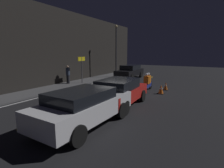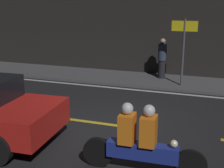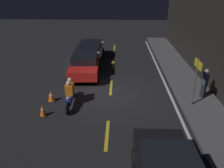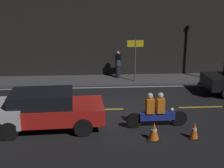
{
  "view_description": "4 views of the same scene",
  "coord_description": "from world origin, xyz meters",
  "px_view_note": "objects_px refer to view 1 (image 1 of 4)",
  "views": [
    {
      "loc": [
        -11.12,
        -6.02,
        2.8
      ],
      "look_at": [
        -1.23,
        -0.33,
        0.75
      ],
      "focal_mm": 28.0,
      "sensor_mm": 36.0,
      "label": 1
    },
    {
      "loc": [
        2.27,
        -7.15,
        3.18
      ],
      "look_at": [
        -0.31,
        0.35,
        1.01
      ],
      "focal_mm": 50.0,
      "sensor_mm": 36.0,
      "label": 2
    },
    {
      "loc": [
        10.78,
        0.44,
        5.66
      ],
      "look_at": [
        0.21,
        0.1,
        0.79
      ],
      "focal_mm": 35.0,
      "sensor_mm": 36.0,
      "label": 3
    },
    {
      "loc": [
        -1.34,
        -12.84,
        4.87
      ],
      "look_at": [
        -0.48,
        0.1,
        1.13
      ],
      "focal_mm": 50.0,
      "sensor_mm": 36.0,
      "label": 4
    }
  ],
  "objects_px": {
    "traffic_cone_near": "(161,89)",
    "van_black": "(130,71)",
    "motorcycle": "(147,83)",
    "sedan_white": "(84,106)",
    "street_lamp": "(116,49)",
    "taxi_red": "(119,91)",
    "traffic_cone_mid": "(166,86)",
    "pedestrian": "(68,74)",
    "shop_sign": "(82,64)"
  },
  "relations": [
    {
      "from": "traffic_cone_near",
      "to": "van_black",
      "type": "bearing_deg",
      "value": 40.5
    },
    {
      "from": "motorcycle",
      "to": "sedan_white",
      "type": "bearing_deg",
      "value": 176.34
    },
    {
      "from": "traffic_cone_near",
      "to": "street_lamp",
      "type": "relative_size",
      "value": 0.11
    },
    {
      "from": "taxi_red",
      "to": "traffic_cone_mid",
      "type": "xyz_separation_m",
      "value": [
        5.24,
        -1.25,
        -0.47
      ]
    },
    {
      "from": "traffic_cone_mid",
      "to": "street_lamp",
      "type": "relative_size",
      "value": 0.11
    },
    {
      "from": "pedestrian",
      "to": "street_lamp",
      "type": "distance_m",
      "value": 6.66
    },
    {
      "from": "van_black",
      "to": "pedestrian",
      "type": "height_order",
      "value": "pedestrian"
    },
    {
      "from": "van_black",
      "to": "street_lamp",
      "type": "xyz_separation_m",
      "value": [
        -0.32,
        1.57,
        2.45
      ]
    },
    {
      "from": "traffic_cone_near",
      "to": "pedestrian",
      "type": "relative_size",
      "value": 0.4
    },
    {
      "from": "pedestrian",
      "to": "street_lamp",
      "type": "relative_size",
      "value": 0.28
    },
    {
      "from": "shop_sign",
      "to": "street_lamp",
      "type": "xyz_separation_m",
      "value": [
        5.17,
        -0.69,
        1.44
      ]
    },
    {
      "from": "taxi_red",
      "to": "street_lamp",
      "type": "relative_size",
      "value": 0.73
    },
    {
      "from": "traffic_cone_near",
      "to": "traffic_cone_mid",
      "type": "relative_size",
      "value": 1.01
    },
    {
      "from": "van_black",
      "to": "traffic_cone_mid",
      "type": "relative_size",
      "value": 6.96
    },
    {
      "from": "traffic_cone_near",
      "to": "shop_sign",
      "type": "distance_m",
      "value": 7.37
    },
    {
      "from": "sedan_white",
      "to": "traffic_cone_mid",
      "type": "distance_m",
      "value": 8.33
    },
    {
      "from": "traffic_cone_near",
      "to": "traffic_cone_mid",
      "type": "height_order",
      "value": "traffic_cone_near"
    },
    {
      "from": "taxi_red",
      "to": "traffic_cone_mid",
      "type": "distance_m",
      "value": 5.41
    },
    {
      "from": "sedan_white",
      "to": "pedestrian",
      "type": "height_order",
      "value": "pedestrian"
    },
    {
      "from": "traffic_cone_mid",
      "to": "taxi_red",
      "type": "bearing_deg",
      "value": 166.59
    },
    {
      "from": "traffic_cone_near",
      "to": "shop_sign",
      "type": "height_order",
      "value": "shop_sign"
    },
    {
      "from": "traffic_cone_mid",
      "to": "shop_sign",
      "type": "relative_size",
      "value": 0.26
    },
    {
      "from": "sedan_white",
      "to": "traffic_cone_near",
      "type": "distance_m",
      "value": 6.93
    },
    {
      "from": "traffic_cone_mid",
      "to": "street_lamp",
      "type": "distance_m",
      "value": 8.22
    },
    {
      "from": "motorcycle",
      "to": "traffic_cone_near",
      "type": "bearing_deg",
      "value": -106.63
    },
    {
      "from": "pedestrian",
      "to": "motorcycle",
      "type": "bearing_deg",
      "value": -83.11
    },
    {
      "from": "van_black",
      "to": "street_lamp",
      "type": "bearing_deg",
      "value": -79.26
    },
    {
      "from": "van_black",
      "to": "shop_sign",
      "type": "bearing_deg",
      "value": -23.0
    },
    {
      "from": "motorcycle",
      "to": "pedestrian",
      "type": "height_order",
      "value": "pedestrian"
    },
    {
      "from": "pedestrian",
      "to": "traffic_cone_mid",
      "type": "bearing_deg",
      "value": -76.06
    },
    {
      "from": "pedestrian",
      "to": "traffic_cone_near",
      "type": "bearing_deg",
      "value": -85.92
    },
    {
      "from": "sedan_white",
      "to": "street_lamp",
      "type": "height_order",
      "value": "street_lamp"
    },
    {
      "from": "street_lamp",
      "to": "van_black",
      "type": "bearing_deg",
      "value": -78.63
    },
    {
      "from": "motorcycle",
      "to": "pedestrian",
      "type": "relative_size",
      "value": 1.48
    },
    {
      "from": "traffic_cone_mid",
      "to": "pedestrian",
      "type": "height_order",
      "value": "pedestrian"
    },
    {
      "from": "traffic_cone_near",
      "to": "taxi_red",
      "type": "bearing_deg",
      "value": 161.84
    },
    {
      "from": "pedestrian",
      "to": "shop_sign",
      "type": "bearing_deg",
      "value": -43.57
    },
    {
      "from": "taxi_red",
      "to": "motorcycle",
      "type": "bearing_deg",
      "value": -5.35
    },
    {
      "from": "shop_sign",
      "to": "street_lamp",
      "type": "height_order",
      "value": "street_lamp"
    },
    {
      "from": "taxi_red",
      "to": "traffic_cone_near",
      "type": "relative_size",
      "value": 6.66
    },
    {
      "from": "taxi_red",
      "to": "motorcycle",
      "type": "height_order",
      "value": "taxi_red"
    },
    {
      "from": "sedan_white",
      "to": "street_lamp",
      "type": "bearing_deg",
      "value": 25.27
    },
    {
      "from": "van_black",
      "to": "traffic_cone_near",
      "type": "distance_m",
      "value": 7.64
    },
    {
      "from": "shop_sign",
      "to": "street_lamp",
      "type": "distance_m",
      "value": 5.41
    },
    {
      "from": "traffic_cone_mid",
      "to": "shop_sign",
      "type": "bearing_deg",
      "value": 98.76
    },
    {
      "from": "van_black",
      "to": "shop_sign",
      "type": "height_order",
      "value": "shop_sign"
    },
    {
      "from": "motorcycle",
      "to": "shop_sign",
      "type": "xyz_separation_m",
      "value": [
        0.04,
        6.14,
        1.16
      ]
    },
    {
      "from": "pedestrian",
      "to": "van_black",
      "type": "bearing_deg",
      "value": -25.96
    },
    {
      "from": "sedan_white",
      "to": "traffic_cone_near",
      "type": "xyz_separation_m",
      "value": [
        6.81,
        -1.21,
        -0.48
      ]
    },
    {
      "from": "pedestrian",
      "to": "shop_sign",
      "type": "relative_size",
      "value": 0.66
    }
  ]
}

